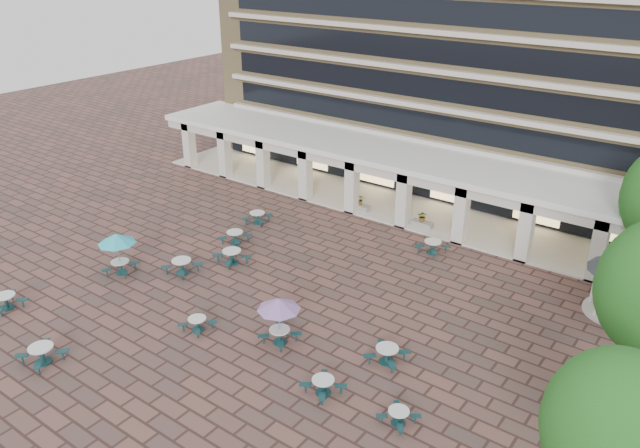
% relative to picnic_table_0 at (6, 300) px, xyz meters
% --- Properties ---
extents(ground, '(120.00, 120.00, 0.00)m').
position_rel_picnic_table_0_xyz_m(ground, '(9.69, 9.50, -0.48)').
color(ground, brown).
rests_on(ground, ground).
extents(apartment_building, '(40.00, 15.50, 25.20)m').
position_rel_picnic_table_0_xyz_m(apartment_building, '(9.69, 34.96, 12.12)').
color(apartment_building, '#A0885A').
rests_on(apartment_building, ground).
extents(retail_arcade, '(42.00, 6.60, 4.40)m').
position_rel_picnic_table_0_xyz_m(retail_arcade, '(9.69, 24.29, 2.52)').
color(retail_arcade, white).
rests_on(retail_arcade, ground).
extents(picnic_table_0, '(1.86, 1.86, 0.81)m').
position_rel_picnic_table_0_xyz_m(picnic_table_0, '(0.00, 0.00, 0.00)').
color(picnic_table_0, '#13383A').
rests_on(picnic_table_0, ground).
extents(picnic_table_1, '(1.98, 1.98, 0.86)m').
position_rel_picnic_table_0_xyz_m(picnic_table_1, '(5.91, -1.50, 0.03)').
color(picnic_table_1, '#13383A').
rests_on(picnic_table_1, ground).
extents(picnic_table_2, '(1.59, 1.59, 0.70)m').
position_rel_picnic_table_0_xyz_m(picnic_table_2, '(9.77, 4.66, -0.06)').
color(picnic_table_2, '#13383A').
rests_on(picnic_table_2, ground).
extents(picnic_table_3, '(1.63, 1.63, 0.66)m').
position_rel_picnic_table_0_xyz_m(picnic_table_3, '(21.32, 4.84, -0.09)').
color(picnic_table_3, '#13383A').
rests_on(picnic_table_3, ground).
extents(picnic_table_4, '(2.21, 2.21, 2.55)m').
position_rel_picnic_table_0_xyz_m(picnic_table_4, '(1.72, 6.10, 1.69)').
color(picnic_table_4, '#13383A').
rests_on(picnic_table_4, ground).
extents(picnic_table_5, '(2.24, 2.24, 0.86)m').
position_rel_picnic_table_0_xyz_m(picnic_table_5, '(6.15, 10.95, 0.03)').
color(picnic_table_5, '#13383A').
rests_on(picnic_table_5, ground).
extents(picnic_table_6, '(2.14, 2.14, 2.47)m').
position_rel_picnic_table_0_xyz_m(picnic_table_6, '(13.81, 6.30, 1.62)').
color(picnic_table_6, '#13383A').
rests_on(picnic_table_6, ground).
extents(picnic_table_7, '(1.90, 1.90, 0.75)m').
position_rel_picnic_table_0_xyz_m(picnic_table_7, '(17.75, 4.52, -0.04)').
color(picnic_table_7, '#13383A').
rests_on(picnic_table_7, ground).
extents(picnic_table_8, '(1.98, 1.98, 0.87)m').
position_rel_picnic_table_0_xyz_m(picnic_table_8, '(4.64, 8.27, 0.04)').
color(picnic_table_8, '#13383A').
rests_on(picnic_table_8, ground).
extents(picnic_table_9, '(2.05, 2.05, 0.79)m').
position_rel_picnic_table_0_xyz_m(picnic_table_9, '(3.41, 16.34, -0.01)').
color(picnic_table_9, '#13383A').
rests_on(picnic_table_9, ground).
extents(picnic_table_10, '(1.85, 1.85, 0.81)m').
position_rel_picnic_table_0_xyz_m(picnic_table_10, '(18.84, 8.07, 0.00)').
color(picnic_table_10, '#13383A').
rests_on(picnic_table_10, ground).
extents(picnic_table_12, '(1.93, 1.93, 0.80)m').
position_rel_picnic_table_0_xyz_m(picnic_table_12, '(4.35, 13.10, -0.00)').
color(picnic_table_12, '#13383A').
rests_on(picnic_table_12, ground).
extents(picnic_table_13, '(2.07, 2.07, 0.81)m').
position_rel_picnic_table_0_xyz_m(picnic_table_13, '(15.35, 19.50, 0.00)').
color(picnic_table_13, '#13383A').
rests_on(picnic_table_13, ground).
extents(gazebo, '(3.68, 3.68, 3.43)m').
position_rel_picnic_table_0_xyz_m(gazebo, '(26.40, 18.90, 2.10)').
color(gazebo, beige).
rests_on(gazebo, ground).
extents(tree_east_b, '(4.42, 4.42, 7.36)m').
position_rel_picnic_table_0_xyz_m(tree_east_b, '(29.12, 3.75, 4.33)').
color(tree_east_b, '#3E2C19').
rests_on(tree_east_b, ground).
extents(planter_left, '(1.50, 0.83, 1.26)m').
position_rel_picnic_table_0_xyz_m(planter_left, '(7.98, 22.40, 0.03)').
color(planter_left, gray).
rests_on(planter_left, ground).
extents(planter_right, '(1.50, 0.80, 1.28)m').
position_rel_picnic_table_0_xyz_m(planter_right, '(13.07, 22.40, 0.04)').
color(planter_right, gray).
rests_on(planter_right, ground).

